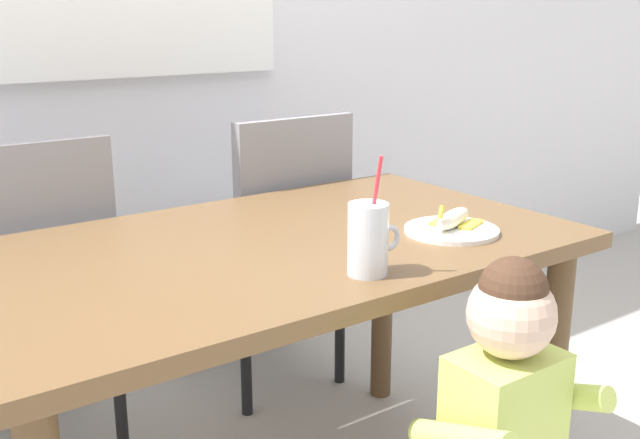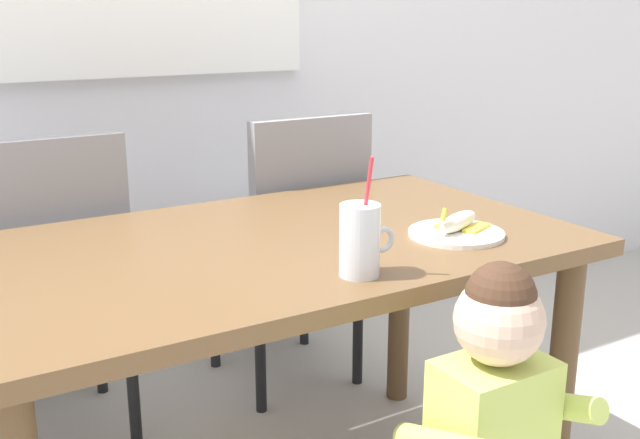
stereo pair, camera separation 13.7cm
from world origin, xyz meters
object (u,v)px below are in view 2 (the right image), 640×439
object	(u,v)px
snack_plate	(456,233)
dining_table	(273,282)
peeled_banana	(459,222)
dining_chair_right	(295,237)
dining_chair_left	(48,278)
milk_cup	(360,244)
toddler_standing	(493,417)

from	to	relation	value
snack_plate	dining_table	bearing A→B (deg)	153.92
snack_plate	peeled_banana	size ratio (longest dim) A/B	1.31
dining_chair_right	dining_table	bearing A→B (deg)	56.75
dining_chair_right	peeled_banana	size ratio (longest dim) A/B	5.46
dining_chair_left	dining_chair_right	xyz separation A→B (m)	(0.80, -0.02, 0.00)
dining_table	dining_chair_right	world-z (taller)	dining_chair_right
milk_cup	peeled_banana	size ratio (longest dim) A/B	1.43
dining_chair_left	dining_chair_right	size ratio (longest dim) A/B	1.00
dining_chair_right	snack_plate	size ratio (longest dim) A/B	4.17
dining_table	milk_cup	bearing A→B (deg)	-81.72
dining_chair_left	toddler_standing	size ratio (longest dim) A/B	1.15
dining_table	milk_cup	world-z (taller)	milk_cup
dining_table	dining_chair_right	distance (m)	0.73
peeled_banana	toddler_standing	bearing A→B (deg)	-121.31
peeled_banana	dining_chair_right	bearing A→B (deg)	91.26
dining_chair_left	snack_plate	distance (m)	1.16
dining_table	peeled_banana	distance (m)	0.47
milk_cup	peeled_banana	world-z (taller)	milk_cup
dining_chair_right	toddler_standing	world-z (taller)	dining_chair_right
dining_chair_left	dining_chair_right	bearing A→B (deg)	178.54
toddler_standing	peeled_banana	size ratio (longest dim) A/B	4.77
dining_chair_left	toddler_standing	bearing A→B (deg)	115.61
peeled_banana	dining_chair_left	bearing A→B (deg)	135.15
dining_table	dining_chair_right	xyz separation A→B (m)	(0.39, 0.60, -0.11)
dining_chair_left	peeled_banana	xyz separation A→B (m)	(0.81, -0.81, 0.24)
milk_cup	dining_table	bearing A→B (deg)	98.28
dining_chair_right	peeled_banana	xyz separation A→B (m)	(0.02, -0.79, 0.24)
dining_table	milk_cup	size ratio (longest dim) A/B	5.77
dining_chair_left	milk_cup	xyz separation A→B (m)	(0.45, -0.93, 0.28)
dining_table	toddler_standing	world-z (taller)	toddler_standing
dining_chair_right	peeled_banana	bearing A→B (deg)	91.26
dining_chair_left	peeled_banana	size ratio (longest dim) A/B	5.46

